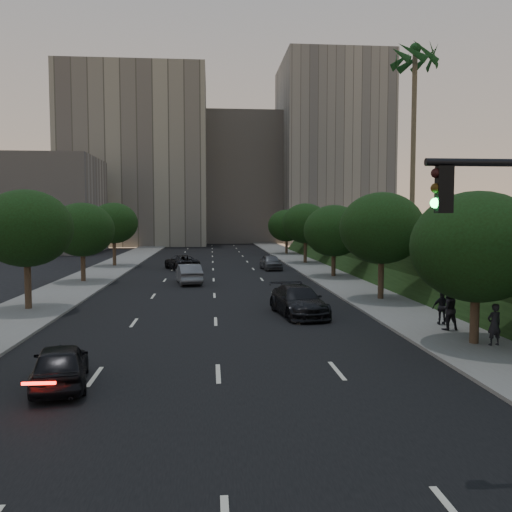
{
  "coord_description": "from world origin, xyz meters",
  "views": [
    {
      "loc": [
        -0.22,
        -12.62,
        5.19
      ],
      "look_at": [
        1.63,
        9.49,
        3.6
      ],
      "focal_mm": 38.0,
      "sensor_mm": 36.0,
      "label": 1
    }
  ],
  "objects": [
    {
      "name": "embankment",
      "position": [
        22.0,
        28.0,
        2.0
      ],
      "size": [
        18.0,
        90.0,
        4.0
      ],
      "primitive_type": "cube",
      "color": "black",
      "rests_on": "ground"
    },
    {
      "name": "office_block_mid",
      "position": [
        6.0,
        102.0,
        13.0
      ],
      "size": [
        22.0,
        18.0,
        26.0
      ],
      "primitive_type": "cube",
      "color": "#A09A93",
      "rests_on": "ground"
    },
    {
      "name": "office_block_left",
      "position": [
        -14.0,
        92.0,
        16.0
      ],
      "size": [
        26.0,
        20.0,
        32.0
      ],
      "primitive_type": "cube",
      "color": "gray",
      "rests_on": "ground"
    },
    {
      "name": "sedan_near_right",
      "position": [
        4.38,
        15.4,
        0.78
      ],
      "size": [
        2.88,
        5.63,
        1.56
      ],
      "primitive_type": "imported",
      "rotation": [
        0.0,
        0.0,
        0.13
      ],
      "color": "black",
      "rests_on": "ground"
    },
    {
      "name": "tree_left_d",
      "position": [
        -10.3,
        45.0,
        4.58
      ],
      "size": [
        5.0,
        5.0,
        6.71
      ],
      "color": "#38281C",
      "rests_on": "ground"
    },
    {
      "name": "pedestrian_a",
      "position": [
        10.89,
        7.56,
        0.98
      ],
      "size": [
        0.66,
        0.49,
        1.66
      ],
      "primitive_type": "imported",
      "rotation": [
        0.0,
        0.0,
        3.3
      ],
      "color": "black",
      "rests_on": "sidewalk_right"
    },
    {
      "name": "road_surface",
      "position": [
        0.0,
        30.0,
        0.01
      ],
      "size": [
        16.0,
        140.0,
        0.02
      ],
      "primitive_type": "cube",
      "color": "black",
      "rests_on": "ground"
    },
    {
      "name": "tree_left_b",
      "position": [
        -10.3,
        18.0,
        4.58
      ],
      "size": [
        5.0,
        5.0,
        6.71
      ],
      "color": "#38281C",
      "rests_on": "ground"
    },
    {
      "name": "sidewalk_left",
      "position": [
        -10.25,
        30.0,
        0.07
      ],
      "size": [
        4.5,
        140.0,
        0.15
      ],
      "primitive_type": "cube",
      "color": "slate",
      "rests_on": "ground"
    },
    {
      "name": "tree_left_c",
      "position": [
        -10.3,
        31.0,
        4.21
      ],
      "size": [
        5.0,
        5.0,
        6.34
      ],
      "color": "#38281C",
      "rests_on": "ground"
    },
    {
      "name": "tree_right_e",
      "position": [
        10.3,
        62.0,
        4.02
      ],
      "size": [
        5.2,
        5.2,
        6.24
      ],
      "color": "#38281C",
      "rests_on": "ground"
    },
    {
      "name": "parapet_wall",
      "position": [
        13.5,
        28.0,
        4.35
      ],
      "size": [
        0.35,
        90.0,
        0.7
      ],
      "primitive_type": "cube",
      "color": "slate",
      "rests_on": "embankment"
    },
    {
      "name": "tree_right_c",
      "position": [
        10.3,
        33.0,
        4.02
      ],
      "size": [
        5.2,
        5.2,
        6.24
      ],
      "color": "#38281C",
      "rests_on": "ground"
    },
    {
      "name": "office_block_filler",
      "position": [
        -26.0,
        70.0,
        7.0
      ],
      "size": [
        18.0,
        16.0,
        14.0
      ],
      "primitive_type": "cube",
      "color": "#A09A93",
      "rests_on": "ground"
    },
    {
      "name": "palm_far",
      "position": [
        16.0,
        30.0,
        17.64
      ],
      "size": [
        3.2,
        3.2,
        15.5
      ],
      "color": "#4C4233",
      "rests_on": "embankment"
    },
    {
      "name": "sedan_near_left",
      "position": [
        -4.84,
        4.12,
        0.68
      ],
      "size": [
        2.34,
        4.23,
        1.36
      ],
      "primitive_type": "imported",
      "rotation": [
        0.0,
        0.0,
        3.33
      ],
      "color": "black",
      "rests_on": "ground"
    },
    {
      "name": "pedestrian_c",
      "position": [
        10.64,
        11.78,
        0.93
      ],
      "size": [
        0.96,
        0.48,
        1.57
      ],
      "primitive_type": "imported",
      "rotation": [
        0.0,
        0.0,
        3.03
      ],
      "color": "black",
      "rests_on": "sidewalk_right"
    },
    {
      "name": "pedestrian_b",
      "position": [
        10.35,
        10.57,
        1.1
      ],
      "size": [
        0.98,
        0.79,
        1.89
      ],
      "primitive_type": "imported",
      "rotation": [
        0.0,
        0.0,
        3.23
      ],
      "color": "black",
      "rests_on": "sidewalk_right"
    },
    {
      "name": "tree_right_d",
      "position": [
        10.3,
        47.0,
        4.52
      ],
      "size": [
        5.2,
        5.2,
        6.74
      ],
      "color": "#38281C",
      "rests_on": "ground"
    },
    {
      "name": "tree_right_b",
      "position": [
        10.3,
        20.0,
        4.52
      ],
      "size": [
        5.2,
        5.2,
        6.74
      ],
      "color": "#38281C",
      "rests_on": "ground"
    },
    {
      "name": "sidewalk_right",
      "position": [
        10.25,
        30.0,
        0.07
      ],
      "size": [
        4.5,
        140.0,
        0.15
      ],
      "primitive_type": "cube",
      "color": "slate",
      "rests_on": "ground"
    },
    {
      "name": "sedan_far_left",
      "position": [
        -3.13,
        41.32,
        0.73
      ],
      "size": [
        4.04,
        5.76,
        1.46
      ],
      "primitive_type": "imported",
      "rotation": [
        0.0,
        0.0,
        3.48
      ],
      "color": "black",
      "rests_on": "ground"
    },
    {
      "name": "ground",
      "position": [
        0.0,
        0.0,
        0.0
      ],
      "size": [
        160.0,
        160.0,
        0.0
      ],
      "primitive_type": "plane",
      "color": "black",
      "rests_on": "ground"
    },
    {
      "name": "sedan_far_right",
      "position": [
        5.69,
        40.38,
        0.75
      ],
      "size": [
        2.12,
        4.52,
        1.5
      ],
      "primitive_type": "imported",
      "rotation": [
        0.0,
        0.0,
        0.08
      ],
      "color": "#4C4D52",
      "rests_on": "ground"
    },
    {
      "name": "office_block_right",
      "position": [
        24.0,
        96.0,
        18.0
      ],
      "size": [
        20.0,
        22.0,
        36.0
      ],
      "primitive_type": "cube",
      "color": "gray",
      "rests_on": "ground"
    },
    {
      "name": "sedan_mid_left",
      "position": [
        -1.94,
        29.6,
        0.78
      ],
      "size": [
        2.38,
        4.96,
        1.57
      ],
      "primitive_type": "imported",
      "rotation": [
        0.0,
        0.0,
        3.3
      ],
      "color": "#5B5D64",
      "rests_on": "ground"
    },
    {
      "name": "tree_right_a",
      "position": [
        10.3,
        8.0,
        4.02
      ],
      "size": [
        5.2,
        5.2,
        6.24
      ],
      "color": "#38281C",
      "rests_on": "ground"
    }
  ]
}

